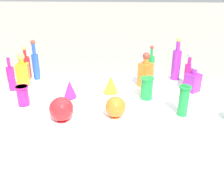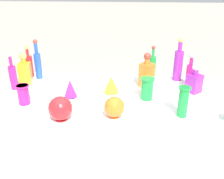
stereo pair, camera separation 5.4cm
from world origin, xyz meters
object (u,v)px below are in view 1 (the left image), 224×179
(fluted_vase_1, at_px, (111,84))
(round_bowl_2, at_px, (115,107))
(tall_bottle_4, at_px, (11,77))
(slender_vase_1, at_px, (23,95))
(tall_bottle_1, at_px, (36,64))
(slender_vase_0, at_px, (147,87))
(tall_bottle_2, at_px, (176,63))
(tall_bottle_5, at_px, (151,67))
(tall_bottle_0, at_px, (27,66))
(square_decanter_1, at_px, (145,73))
(cardboard_box_behind_left, at_px, (107,96))
(round_bowl_0, at_px, (61,109))
(square_decanter_0, at_px, (193,80))
(fluted_vase_0, at_px, (70,89))
(tall_bottle_3, at_px, (188,71))
(square_decanter_2, at_px, (23,72))
(slender_vase_2, at_px, (184,100))

(fluted_vase_1, xyz_separation_m, round_bowl_2, (0.06, -0.41, -0.00))
(tall_bottle_4, height_order, slender_vase_1, tall_bottle_4)
(tall_bottle_1, xyz_separation_m, slender_vase_0, (1.04, -0.37, -0.06))
(tall_bottle_2, height_order, tall_bottle_5, tall_bottle_2)
(tall_bottle_1, relative_size, tall_bottle_2, 0.94)
(tall_bottle_0, relative_size, slender_vase_1, 2.03)
(square_decanter_1, xyz_separation_m, cardboard_box_behind_left, (-0.44, 1.07, -0.75))
(fluted_vase_1, distance_m, round_bowl_0, 0.57)
(slender_vase_1, height_order, cardboard_box_behind_left, slender_vase_1)
(square_decanter_0, xyz_separation_m, square_decanter_1, (-0.41, 0.07, 0.03))
(fluted_vase_0, bearing_deg, square_decanter_1, 24.73)
(tall_bottle_3, distance_m, round_bowl_0, 1.23)
(square_decanter_2, relative_size, slender_vase_2, 1.35)
(round_bowl_2, bearing_deg, cardboard_box_behind_left, 97.11)
(tall_bottle_0, bearing_deg, tall_bottle_1, -19.93)
(slender_vase_2, bearing_deg, square_decanter_1, 115.32)
(slender_vase_2, relative_size, round_bowl_0, 1.28)
(square_decanter_1, bearing_deg, tall_bottle_2, 33.56)
(square_decanter_0, distance_m, square_decanter_2, 1.52)
(round_bowl_2, bearing_deg, square_decanter_2, 148.13)
(tall_bottle_2, xyz_separation_m, fluted_vase_0, (-0.93, -0.49, -0.08))
(square_decanter_2, xyz_separation_m, fluted_vase_0, (0.49, -0.26, -0.04))
(tall_bottle_2, relative_size, tall_bottle_5, 1.19)
(cardboard_box_behind_left, bearing_deg, tall_bottle_3, -50.02)
(tall_bottle_5, distance_m, cardboard_box_behind_left, 1.29)
(tall_bottle_4, distance_m, fluted_vase_1, 0.87)
(tall_bottle_3, distance_m, fluted_vase_0, 1.08)
(square_decanter_0, relative_size, round_bowl_2, 1.68)
(round_bowl_0, bearing_deg, tall_bottle_3, 36.31)
(square_decanter_2, xyz_separation_m, fluted_vase_1, (0.81, -0.13, -0.04))
(slender_vase_0, xyz_separation_m, round_bowl_0, (-0.60, -0.40, -0.01))
(tall_bottle_4, distance_m, square_decanter_0, 1.57)
(slender_vase_0, distance_m, round_bowl_2, 0.40)
(tall_bottle_1, height_order, tall_bottle_4, tall_bottle_1)
(tall_bottle_4, xyz_separation_m, round_bowl_0, (0.57, -0.49, -0.03))
(square_decanter_2, distance_m, fluted_vase_1, 0.83)
(fluted_vase_0, height_order, cardboard_box_behind_left, fluted_vase_0)
(square_decanter_2, relative_size, slender_vase_0, 1.66)
(tall_bottle_0, relative_size, tall_bottle_1, 0.82)
(square_decanter_1, bearing_deg, cardboard_box_behind_left, 112.39)
(tall_bottle_5, distance_m, slender_vase_1, 1.17)
(tall_bottle_0, height_order, round_bowl_2, tall_bottle_0)
(slender_vase_2, distance_m, cardboard_box_behind_left, 1.87)
(cardboard_box_behind_left, bearing_deg, round_bowl_2, -82.89)
(cardboard_box_behind_left, bearing_deg, fluted_vase_1, -83.46)
(tall_bottle_1, bearing_deg, cardboard_box_behind_left, 57.75)
(tall_bottle_5, height_order, fluted_vase_0, tall_bottle_5)
(tall_bottle_4, bearing_deg, tall_bottle_1, 66.12)
(slender_vase_0, bearing_deg, cardboard_box_behind_left, 108.41)
(tall_bottle_1, height_order, square_decanter_0, tall_bottle_1)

